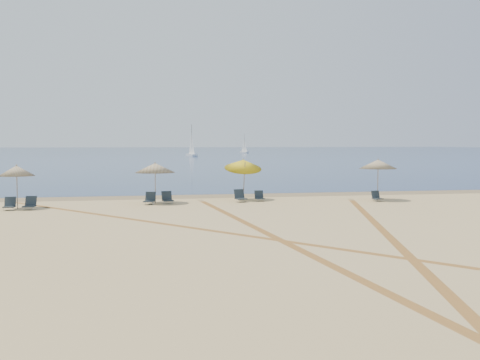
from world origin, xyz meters
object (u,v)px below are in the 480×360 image
at_px(chair_2, 30,204).
at_px(umbrella_3, 243,164).
at_px(umbrella_1, 17,171).
at_px(chair_4, 167,198).
at_px(sailboat_0, 192,147).
at_px(chair_5, 240,196).
at_px(chair_1, 10,204).
at_px(sailboat_2, 244,147).
at_px(umbrella_2, 155,168).
at_px(umbrella_4, 378,164).
at_px(chair_6, 259,196).
at_px(chair_3, 150,199).
at_px(chair_7, 377,197).

bearing_deg(chair_2, umbrella_3, 22.19).
distance_m(umbrella_1, chair_4, 8.21).
bearing_deg(sailboat_0, chair_5, -107.26).
relative_size(chair_1, sailboat_0, 0.08).
distance_m(chair_5, sailboat_2, 157.38).
xyz_separation_m(umbrella_2, umbrella_4, (13.36, -0.78, 0.15)).
distance_m(chair_1, chair_2, 1.01).
relative_size(umbrella_2, chair_6, 3.79).
height_order(chair_3, sailboat_2, sailboat_2).
height_order(chair_2, chair_5, chair_5).
bearing_deg(chair_7, umbrella_3, 155.53).
bearing_deg(chair_1, umbrella_2, 13.81).
height_order(umbrella_3, chair_6, umbrella_3).
bearing_deg(umbrella_3, umbrella_1, -170.52).
xyz_separation_m(umbrella_3, chair_3, (-5.67, -1.40, -1.89)).
distance_m(umbrella_2, chair_1, 7.98).
bearing_deg(chair_1, chair_7, 1.52).
height_order(chair_6, chair_7, chair_6).
bearing_deg(sailboat_0, chair_3, -109.94).
bearing_deg(umbrella_4, sailboat_0, 89.99).
distance_m(umbrella_1, chair_2, 1.95).
relative_size(umbrella_1, chair_3, 2.84).
bearing_deg(chair_3, sailboat_0, 100.33).
xyz_separation_m(chair_3, sailboat_2, (36.09, 154.71, 1.67)).
height_order(chair_3, chair_7, chair_3).
bearing_deg(chair_2, chair_5, 17.69).
height_order(umbrella_2, umbrella_3, umbrella_3).
xyz_separation_m(umbrella_3, chair_4, (-4.67, -1.12, -1.89)).
xyz_separation_m(chair_1, chair_2, (1.01, 0.00, 0.01)).
bearing_deg(umbrella_4, umbrella_2, 176.65).
relative_size(umbrella_4, chair_4, 3.24).
relative_size(chair_3, chair_4, 1.06).
height_order(umbrella_4, chair_7, umbrella_4).
bearing_deg(chair_1, chair_5, 7.76).
height_order(umbrella_2, chair_6, umbrella_2).
distance_m(umbrella_1, chair_5, 12.43).
bearing_deg(chair_6, chair_3, -175.61).
bearing_deg(chair_1, sailboat_0, 79.56).
relative_size(umbrella_4, chair_3, 3.06).
bearing_deg(sailboat_2, umbrella_1, -125.89).
bearing_deg(umbrella_2, chair_5, -1.81).
height_order(umbrella_2, chair_2, umbrella_2).
height_order(chair_4, sailboat_2, sailboat_2).
bearing_deg(umbrella_2, chair_6, 0.58).
height_order(umbrella_4, chair_1, umbrella_4).
xyz_separation_m(umbrella_2, chair_4, (0.67, -0.25, -1.74)).
distance_m(chair_7, sailboat_2, 157.16).
xyz_separation_m(umbrella_4, chair_2, (-19.92, -1.06, -1.89)).
bearing_deg(chair_5, umbrella_1, 171.57).
xyz_separation_m(chair_2, chair_3, (6.23, 1.31, 0.00)).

